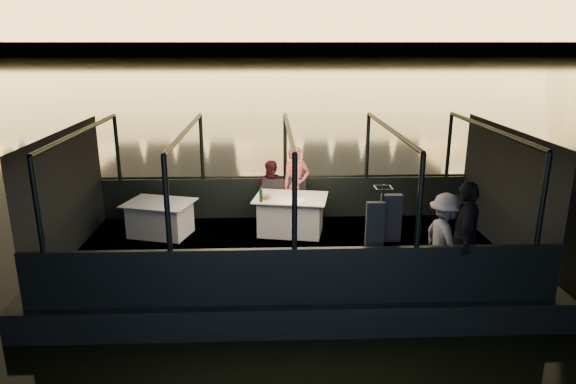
{
  "coord_description": "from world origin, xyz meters",
  "views": [
    {
      "loc": [
        -0.37,
        -8.93,
        4.3
      ],
      "look_at": [
        0.0,
        0.4,
        1.55
      ],
      "focal_mm": 32.0,
      "sensor_mm": 36.0,
      "label": 1
    }
  ],
  "objects_px": {
    "chair_port_left": "(274,205)",
    "passenger_dark": "(464,240)",
    "dining_table_aft": "(160,217)",
    "person_man_maroon": "(273,188)",
    "wine_bottle": "(261,195)",
    "dining_table_central": "(291,215)",
    "person_woman_coral": "(296,188)",
    "passenger_stripe": "(445,234)",
    "chair_port_right": "(296,205)",
    "coat_stand": "(381,239)"
  },
  "relations": [
    {
      "from": "coat_stand",
      "to": "person_woman_coral",
      "type": "xyz_separation_m",
      "value": [
        -1.1,
        3.42,
        -0.15
      ]
    },
    {
      "from": "passenger_dark",
      "to": "wine_bottle",
      "type": "xyz_separation_m",
      "value": [
        -3.16,
        2.36,
        0.06
      ]
    },
    {
      "from": "dining_table_aft",
      "to": "chair_port_right",
      "type": "height_order",
      "value": "chair_port_right"
    },
    {
      "from": "chair_port_left",
      "to": "coat_stand",
      "type": "height_order",
      "value": "coat_stand"
    },
    {
      "from": "coat_stand",
      "to": "person_man_maroon",
      "type": "height_order",
      "value": "coat_stand"
    },
    {
      "from": "dining_table_central",
      "to": "passenger_dark",
      "type": "bearing_deg",
      "value": -46.16
    },
    {
      "from": "dining_table_central",
      "to": "person_woman_coral",
      "type": "bearing_deg",
      "value": 78.21
    },
    {
      "from": "coat_stand",
      "to": "passenger_stripe",
      "type": "height_order",
      "value": "coat_stand"
    },
    {
      "from": "wine_bottle",
      "to": "person_man_maroon",
      "type": "bearing_deg",
      "value": 76.91
    },
    {
      "from": "person_woman_coral",
      "to": "passenger_stripe",
      "type": "height_order",
      "value": "passenger_stripe"
    },
    {
      "from": "chair_port_right",
      "to": "passenger_dark",
      "type": "distance_m",
      "value": 3.98
    },
    {
      "from": "passenger_stripe",
      "to": "wine_bottle",
      "type": "xyz_separation_m",
      "value": [
        -2.96,
        2.08,
        0.06
      ]
    },
    {
      "from": "chair_port_right",
      "to": "passenger_dark",
      "type": "height_order",
      "value": "passenger_dark"
    },
    {
      "from": "dining_table_aft",
      "to": "passenger_stripe",
      "type": "bearing_deg",
      "value": -25.27
    },
    {
      "from": "chair_port_left",
      "to": "person_woman_coral",
      "type": "height_order",
      "value": "person_woman_coral"
    },
    {
      "from": "wine_bottle",
      "to": "coat_stand",
      "type": "bearing_deg",
      "value": -52.28
    },
    {
      "from": "chair_port_left",
      "to": "wine_bottle",
      "type": "bearing_deg",
      "value": -99.04
    },
    {
      "from": "dining_table_central",
      "to": "chair_port_left",
      "type": "bearing_deg",
      "value": 127.04
    },
    {
      "from": "person_man_maroon",
      "to": "chair_port_right",
      "type": "bearing_deg",
      "value": -21.69
    },
    {
      "from": "coat_stand",
      "to": "dining_table_central",
      "type": "bearing_deg",
      "value": 114.91
    },
    {
      "from": "dining_table_aft",
      "to": "wine_bottle",
      "type": "xyz_separation_m",
      "value": [
        2.05,
        -0.29,
        0.53
      ]
    },
    {
      "from": "person_man_maroon",
      "to": "passenger_dark",
      "type": "bearing_deg",
      "value": -41.8
    },
    {
      "from": "dining_table_central",
      "to": "person_woman_coral",
      "type": "distance_m",
      "value": 0.82
    },
    {
      "from": "dining_table_central",
      "to": "dining_table_aft",
      "type": "xyz_separation_m",
      "value": [
        -2.65,
        -0.02,
        0.0
      ]
    },
    {
      "from": "person_man_maroon",
      "to": "person_woman_coral",
      "type": "bearing_deg",
      "value": 7.44
    },
    {
      "from": "chair_port_left",
      "to": "passenger_dark",
      "type": "xyz_separation_m",
      "value": [
        2.9,
        -3.12,
        0.4
      ]
    },
    {
      "from": "dining_table_aft",
      "to": "chair_port_left",
      "type": "relative_size",
      "value": 1.37
    },
    {
      "from": "coat_stand",
      "to": "passenger_stripe",
      "type": "bearing_deg",
      "value": 15.81
    },
    {
      "from": "person_woman_coral",
      "to": "passenger_dark",
      "type": "xyz_separation_m",
      "value": [
        2.41,
        -3.39,
        0.1
      ]
    },
    {
      "from": "dining_table_central",
      "to": "chair_port_left",
      "type": "height_order",
      "value": "chair_port_left"
    },
    {
      "from": "dining_table_central",
      "to": "person_woman_coral",
      "type": "relative_size",
      "value": 0.87
    },
    {
      "from": "passenger_dark",
      "to": "wine_bottle",
      "type": "bearing_deg",
      "value": -105.99
    },
    {
      "from": "dining_table_aft",
      "to": "coat_stand",
      "type": "height_order",
      "value": "coat_stand"
    },
    {
      "from": "dining_table_aft",
      "to": "passenger_stripe",
      "type": "xyz_separation_m",
      "value": [
        5.01,
        -2.37,
        0.47
      ]
    },
    {
      "from": "wine_bottle",
      "to": "dining_table_central",
      "type": "bearing_deg",
      "value": 27.21
    },
    {
      "from": "dining_table_central",
      "to": "dining_table_aft",
      "type": "bearing_deg",
      "value": -179.56
    },
    {
      "from": "dining_table_aft",
      "to": "person_man_maroon",
      "type": "distance_m",
      "value": 2.44
    },
    {
      "from": "passenger_stripe",
      "to": "passenger_dark",
      "type": "bearing_deg",
      "value": -155.8
    },
    {
      "from": "coat_stand",
      "to": "person_man_maroon",
      "type": "distance_m",
      "value": 3.78
    },
    {
      "from": "dining_table_central",
      "to": "chair_port_left",
      "type": "xyz_separation_m",
      "value": [
        -0.34,
        0.45,
        0.06
      ]
    },
    {
      "from": "dining_table_aft",
      "to": "person_man_maroon",
      "type": "relative_size",
      "value": 0.97
    },
    {
      "from": "chair_port_right",
      "to": "passenger_stripe",
      "type": "xyz_separation_m",
      "value": [
        2.23,
        -2.84,
        0.4
      ]
    },
    {
      "from": "dining_table_aft",
      "to": "chair_port_left",
      "type": "xyz_separation_m",
      "value": [
        2.31,
        0.47,
        0.06
      ]
    },
    {
      "from": "coat_stand",
      "to": "wine_bottle",
      "type": "distance_m",
      "value": 3.02
    },
    {
      "from": "chair_port_right",
      "to": "person_man_maroon",
      "type": "xyz_separation_m",
      "value": [
        -0.48,
        0.27,
        0.3
      ]
    },
    {
      "from": "person_woman_coral",
      "to": "passenger_dark",
      "type": "height_order",
      "value": "passenger_dark"
    },
    {
      "from": "chair_port_left",
      "to": "coat_stand",
      "type": "relative_size",
      "value": 0.54
    },
    {
      "from": "dining_table_aft",
      "to": "person_man_maroon",
      "type": "bearing_deg",
      "value": 17.9
    },
    {
      "from": "dining_table_aft",
      "to": "chair_port_right",
      "type": "relative_size",
      "value": 1.34
    },
    {
      "from": "wine_bottle",
      "to": "chair_port_left",
      "type": "bearing_deg",
      "value": 71.22
    }
  ]
}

